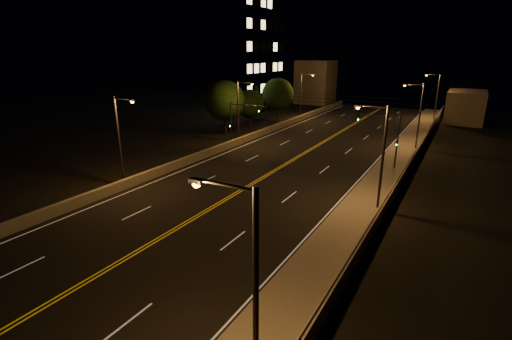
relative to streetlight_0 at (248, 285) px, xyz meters
The scene contains 24 objects.
ground 12.51m from the streetlight_0, behind, with size 160.00×160.00×0.00m, color black.
road 22.93m from the streetlight_0, 120.87° to the left, with size 18.00×120.00×0.02m, color black.
sidewalk 19.82m from the streetlight_0, 92.08° to the left, with size 3.60×120.00×0.30m, color gray.
curb 19.99m from the streetlight_0, 97.61° to the left, with size 0.14×120.00×0.15m, color gray.
parapet_wall 19.69m from the streetlight_0, 87.17° to the left, with size 0.30×120.00×1.00m, color gray.
jersey_barrier 28.89m from the streetlight_0, 137.63° to the left, with size 0.45×120.00×0.90m, color gray.
distant_building_right 67.29m from the streetlight_0, 85.74° to the left, with size 6.00×10.00×5.51m, color gray.
distant_building_left 82.68m from the streetlight_0, 109.43° to the left, with size 8.00×8.00×10.12m, color gray.
parapet_rail 19.58m from the streetlight_0, 87.17° to the left, with size 0.06×0.06×120.00m, color black.
lane_markings 22.87m from the streetlight_0, 120.97° to the left, with size 17.32×116.00×0.00m.
streetlight_0 is the anchor object (origin of this frame).
streetlight_1 19.55m from the streetlight_0, 90.00° to the left, with size 2.55×0.28×8.36m.
streetlight_2 41.59m from the streetlight_0, 90.00° to the left, with size 2.55×0.28×8.36m.
streetlight_3 65.74m from the streetlight_0, 90.00° to the left, with size 2.55×0.28×8.36m.
streetlight_4 25.33m from the streetlight_0, 147.66° to the left, with size 2.55×0.28×8.36m.
streetlight_5 39.98m from the streetlight_0, 122.36° to the left, with size 2.55×0.28×8.36m.
streetlight_6 59.38m from the streetlight_0, 111.13° to the left, with size 2.55×0.28×8.36m.
traffic_signal_right 31.37m from the streetlight_0, 92.79° to the left, with size 5.11×0.31×5.88m.
traffic_signal_left 37.32m from the streetlight_0, 122.92° to the left, with size 5.11×0.31×5.88m.
overhead_wires 31.06m from the streetlight_0, 111.81° to the left, with size 22.00×0.03×0.83m.
building_tower 67.63m from the streetlight_0, 126.76° to the left, with size 24.00×15.00×30.70m.
tree_0 45.49m from the streetlight_0, 125.14° to the left, with size 6.00×6.00×8.13m.
tree_1 51.00m from the streetlight_0, 120.47° to the left, with size 4.60×4.60×6.24m.
tree_2 56.93m from the streetlight_0, 115.44° to the left, with size 5.66×5.66×7.67m.
Camera 1 is at (16.82, -8.04, 12.10)m, focal length 26.00 mm.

